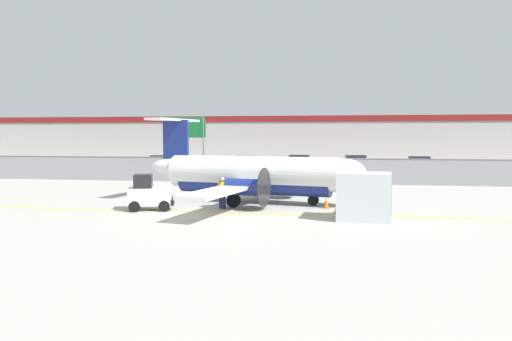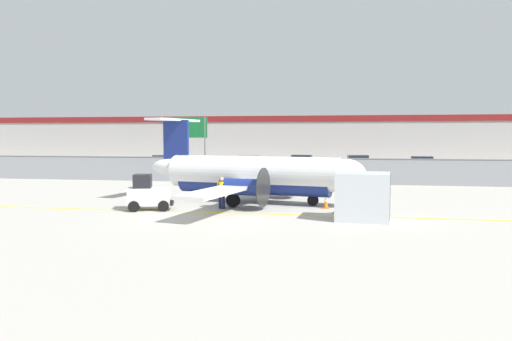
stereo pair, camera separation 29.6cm
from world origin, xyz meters
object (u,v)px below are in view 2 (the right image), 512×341
baggage_tug (149,194)px  parked_car_2 (247,163)px  commuter_airplane (257,175)px  parked_car_4 (359,162)px  parked_car_5 (421,164)px  parked_car_3 (301,162)px  parked_car_1 (195,165)px  ground_crew_worker (222,191)px  traffic_cone_near_right (326,203)px  traffic_cone_near_left (336,207)px  highway_sign (187,133)px  cargo_container (363,196)px  parked_car_0 (165,162)px

baggage_tug → parked_car_2: size_ratio=0.59×
commuter_airplane → parked_car_4: commuter_airplane is taller
commuter_airplane → parked_car_2: bearing=113.4°
parked_car_4 → parked_car_5: 6.64m
parked_car_3 → parked_car_1: bearing=42.3°
ground_crew_worker → traffic_cone_near_right: ground_crew_worker is taller
parked_car_1 → parked_car_4: (16.44, 8.52, 0.00)m
traffic_cone_near_right → parked_car_1: bearing=122.9°
traffic_cone_near_left → parked_car_5: (8.35, 29.51, 0.58)m
commuter_airplane → parked_car_2: (-5.23, 24.10, -0.71)m
highway_sign → baggage_tug: bearing=-78.8°
commuter_airplane → parked_car_1: 22.13m
cargo_container → traffic_cone_near_left: 2.39m
traffic_cone_near_left → parked_car_3: parked_car_3 is taller
highway_sign → parked_car_3: bearing=58.7°
traffic_cone_near_left → traffic_cone_near_right: size_ratio=1.00×
ground_crew_worker → traffic_cone_near_left: size_ratio=2.66×
ground_crew_worker → highway_sign: bearing=34.6°
ground_crew_worker → parked_car_1: (-8.38, 22.50, -0.06)m
parked_car_5 → parked_car_1: bearing=21.6°
parked_car_2 → traffic_cone_near_left: bearing=106.7°
traffic_cone_near_left → parked_car_2: parked_car_2 is taller
traffic_cone_near_right → parked_car_2: parked_car_2 is taller
parked_car_0 → parked_car_5: 27.60m
traffic_cone_near_left → parked_car_5: bearing=74.2°
commuter_airplane → ground_crew_worker: (-1.43, -2.67, -0.65)m
parked_car_4 → baggage_tug: bearing=-116.6°
commuter_airplane → parked_car_3: (0.19, 27.94, -0.71)m
traffic_cone_near_left → parked_car_3: bearing=98.1°
commuter_airplane → cargo_container: (5.85, -5.03, -0.50)m
commuter_airplane → traffic_cone_near_left: (4.62, -3.14, -1.29)m
parked_car_0 → ground_crew_worker: bearing=-56.5°
parked_car_0 → parked_car_3: (14.75, 3.57, 0.00)m
parked_car_0 → parked_car_2: size_ratio=1.02×
traffic_cone_near_left → parked_car_4: parked_car_4 is taller
cargo_container → parked_car_3: size_ratio=0.60×
highway_sign → parked_car_1: bearing=101.5°
parked_car_3 → commuter_airplane: bearing=92.9°
cargo_container → parked_car_1: 29.38m
parked_car_0 → highway_sign: (6.03, -10.79, 3.24)m
baggage_tug → highway_sign: highway_sign is taller
parked_car_1 → parked_car_5: bearing=9.7°
parked_car_0 → parked_car_4: size_ratio=1.00×
parked_car_0 → traffic_cone_near_left: bearing=-47.5°
traffic_cone_near_left → highway_sign: (-13.15, 16.71, 3.83)m
parked_car_0 → parked_car_1: 6.57m
cargo_container → highway_sign: bearing=132.9°
highway_sign → parked_car_5: bearing=30.8°
parked_car_1 → parked_car_2: 6.26m
parked_car_0 → parked_car_2: bearing=6.0°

